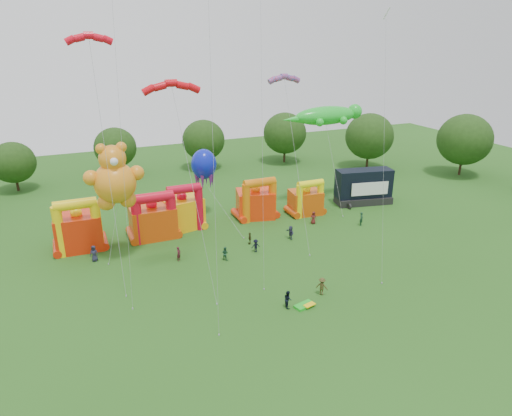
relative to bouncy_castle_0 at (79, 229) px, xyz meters
name	(u,v)px	position (x,y,z in m)	size (l,w,h in m)	color
ground	(308,341)	(16.85, -27.16, -2.62)	(160.00, 160.00, 0.00)	#235217
tree_ring	(294,277)	(15.66, -26.54, 3.64)	(124.83, 126.95, 12.07)	#352314
bouncy_castle_0	(79,229)	(0.00, 0.00, 0.00)	(5.61, 4.57, 6.93)	red
bouncy_castle_1	(153,219)	(9.09, 0.05, -0.16)	(5.67, 4.57, 6.52)	#CF400B
bouncy_castle_2	(183,211)	(13.38, 1.33, -0.11)	(5.71, 4.92, 6.60)	#FFAB0D
bouncy_castle_3	(256,202)	(24.11, 1.14, -0.27)	(6.02, 5.26, 6.20)	#F0310B
bouncy_castle_4	(306,200)	(31.42, -0.51, -0.52)	(4.80, 4.02, 5.47)	#CF4A0B
stage_trailer	(364,187)	(41.92, 0.05, 0.02)	(9.10, 4.87, 5.47)	black
teddy_bear_kite	(115,185)	(4.37, -4.62, 6.45)	(6.62, 4.70, 14.00)	orange
gecko_kite	(330,140)	(36.43, 1.96, 7.59)	(13.53, 9.77, 15.04)	green
octopus_kite	(216,193)	(18.33, 1.92, 1.64)	(3.85, 12.15, 9.90)	#0C1AB9
parafoil_kites	(214,179)	(13.50, -12.69, 8.39)	(26.20, 14.82, 25.80)	red
diamond_kites	(243,137)	(15.23, -16.53, 13.37)	(27.84, 13.81, 36.88)	#DD0A3E
folded_kite_bundle	(305,305)	(19.26, -22.28, -2.48)	(2.18, 1.46, 0.31)	green
spectator_0	(94,253)	(1.26, -4.12, -1.64)	(0.96, 0.62, 1.96)	#212138
spectator_1	(179,254)	(10.37, -7.89, -1.75)	(0.64, 0.42, 1.75)	#4D1621
spectator_2	(225,253)	(15.42, -9.83, -1.79)	(0.81, 0.63, 1.66)	#1C472E
spectator_3	(256,246)	(19.54, -9.36, -1.79)	(1.07, 0.62, 1.66)	black
spectator_4	(250,238)	(19.77, -6.94, -1.83)	(0.93, 0.39, 1.58)	#3A3417
spectator_5	(291,232)	(25.22, -7.60, -1.72)	(1.67, 0.53, 1.80)	#2B2B47
spectator_6	(313,218)	(30.51, -4.32, -1.72)	(0.88, 0.57, 1.80)	#591B19
spectator_7	(361,219)	(36.32, -7.47, -1.65)	(0.71, 0.47, 1.95)	#153623
spectator_8	(288,299)	(17.65, -21.72, -1.72)	(0.88, 0.68, 1.80)	black
spectator_9	(322,286)	(21.89, -21.00, -1.67)	(1.23, 0.71, 1.90)	#403A19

